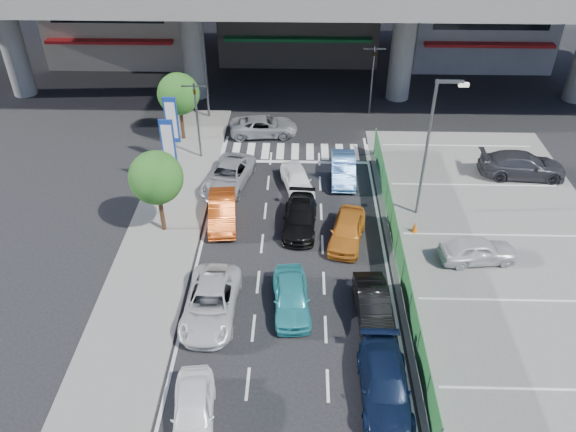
{
  "coord_description": "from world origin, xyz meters",
  "views": [
    {
      "loc": [
        0.38,
        -20.21,
        18.56
      ],
      "look_at": [
        -0.22,
        3.05,
        1.79
      ],
      "focal_mm": 35.0,
      "sensor_mm": 36.0,
      "label": 1
    }
  ],
  "objects_px": {
    "taxi_orange_left": "(222,211)",
    "kei_truck_front_right": "(343,169)",
    "sedan_white_mid_left": "(211,303)",
    "sedan_black_mid": "(300,218)",
    "traffic_cone": "(415,227)",
    "crossing_wagon_silver": "(264,126)",
    "wagon_silver_front_left": "(228,176)",
    "traffic_light_left": "(196,102)",
    "traffic_light_right": "(373,63)",
    "taxi_orange_right": "(347,230)",
    "tree_far": "(178,94)",
    "minivan_navy_back": "(385,385)",
    "parked_sedan_dgrey": "(522,165)",
    "hatch_black_mid_right": "(373,305)",
    "street_lamp_right": "(431,139)",
    "taxi_teal_mid": "(291,297)",
    "van_white_back_left": "(193,411)",
    "signboard_near": "(169,146)",
    "sedan_white_front_mid": "(297,180)",
    "tree_near": "(156,178)",
    "parked_sedan_white": "(478,250)",
    "street_lamp_left": "(206,55)",
    "signboard_far": "(172,122)"
  },
  "relations": [
    {
      "from": "wagon_silver_front_left",
      "to": "traffic_cone",
      "type": "height_order",
      "value": "wagon_silver_front_left"
    },
    {
      "from": "traffic_light_left",
      "to": "kei_truck_front_right",
      "type": "xyz_separation_m",
      "value": [
        9.23,
        -2.34,
        -3.26
      ]
    },
    {
      "from": "hatch_black_mid_right",
      "to": "sedan_black_mid",
      "type": "bearing_deg",
      "value": 113.64
    },
    {
      "from": "street_lamp_right",
      "to": "wagon_silver_front_left",
      "type": "bearing_deg",
      "value": 166.59
    },
    {
      "from": "traffic_light_left",
      "to": "parked_sedan_dgrey",
      "type": "distance_m",
      "value": 20.65
    },
    {
      "from": "taxi_orange_left",
      "to": "kei_truck_front_right",
      "type": "relative_size",
      "value": 1.02
    },
    {
      "from": "taxi_orange_right",
      "to": "crossing_wagon_silver",
      "type": "height_order",
      "value": "taxi_orange_right"
    },
    {
      "from": "traffic_cone",
      "to": "wagon_silver_front_left",
      "type": "bearing_deg",
      "value": 157.04
    },
    {
      "from": "tree_far",
      "to": "hatch_black_mid_right",
      "type": "xyz_separation_m",
      "value": [
        11.51,
        -16.63,
        -2.72
      ]
    },
    {
      "from": "van_white_back_left",
      "to": "kei_truck_front_right",
      "type": "height_order",
      "value": "kei_truck_front_right"
    },
    {
      "from": "signboard_near",
      "to": "tree_near",
      "type": "xyz_separation_m",
      "value": [
        0.2,
        -3.99,
        0.32
      ]
    },
    {
      "from": "sedan_white_mid_left",
      "to": "traffic_cone",
      "type": "xyz_separation_m",
      "value": [
        10.17,
        6.35,
        -0.29
      ]
    },
    {
      "from": "taxi_orange_right",
      "to": "kei_truck_front_right",
      "type": "relative_size",
      "value": 0.98
    },
    {
      "from": "signboard_far",
      "to": "hatch_black_mid_right",
      "type": "relative_size",
      "value": 1.17
    },
    {
      "from": "sedan_white_front_mid",
      "to": "minivan_navy_back",
      "type": "bearing_deg",
      "value": -90.59
    },
    {
      "from": "signboard_near",
      "to": "parked_sedan_dgrey",
      "type": "distance_m",
      "value": 21.56
    },
    {
      "from": "signboard_near",
      "to": "crossing_wagon_silver",
      "type": "relative_size",
      "value": 0.99
    },
    {
      "from": "minivan_navy_back",
      "to": "parked_sedan_white",
      "type": "height_order",
      "value": "parked_sedan_white"
    },
    {
      "from": "signboard_far",
      "to": "tree_near",
      "type": "xyz_separation_m",
      "value": [
        0.6,
        -6.99,
        0.32
      ]
    },
    {
      "from": "tree_near",
      "to": "hatch_black_mid_right",
      "type": "relative_size",
      "value": 1.19
    },
    {
      "from": "kei_truck_front_right",
      "to": "parked_sedan_white",
      "type": "distance_m",
      "value": 10.03
    },
    {
      "from": "sedan_white_mid_left",
      "to": "traffic_cone",
      "type": "relative_size",
      "value": 7.26
    },
    {
      "from": "signboard_near",
      "to": "sedan_white_mid_left",
      "type": "relative_size",
      "value": 0.95
    },
    {
      "from": "sedan_white_mid_left",
      "to": "sedan_black_mid",
      "type": "height_order",
      "value": "sedan_white_mid_left"
    },
    {
      "from": "tree_far",
      "to": "traffic_light_left",
      "type": "bearing_deg",
      "value": -57.38
    },
    {
      "from": "traffic_light_left",
      "to": "traffic_light_right",
      "type": "bearing_deg",
      "value": 30.89
    },
    {
      "from": "signboard_far",
      "to": "traffic_cone",
      "type": "relative_size",
      "value": 6.87
    },
    {
      "from": "street_lamp_left",
      "to": "kei_truck_front_right",
      "type": "height_order",
      "value": "street_lamp_left"
    },
    {
      "from": "sedan_black_mid",
      "to": "van_white_back_left",
      "type": "bearing_deg",
      "value": -104.22
    },
    {
      "from": "taxi_orange_right",
      "to": "traffic_light_right",
      "type": "bearing_deg",
      "value": 92.5
    },
    {
      "from": "traffic_light_right",
      "to": "hatch_black_mid_right",
      "type": "relative_size",
      "value": 1.29
    },
    {
      "from": "street_lamp_right",
      "to": "taxi_teal_mid",
      "type": "bearing_deg",
      "value": -132.79
    },
    {
      "from": "tree_far",
      "to": "traffic_light_right",
      "type": "bearing_deg",
      "value": 18.69
    },
    {
      "from": "sedan_white_mid_left",
      "to": "parked_sedan_dgrey",
      "type": "distance_m",
      "value": 21.59
    },
    {
      "from": "tree_far",
      "to": "wagon_silver_front_left",
      "type": "xyz_separation_m",
      "value": [
        3.8,
        -5.83,
        -2.7
      ]
    },
    {
      "from": "sedan_black_mid",
      "to": "sedan_white_front_mid",
      "type": "xyz_separation_m",
      "value": [
        -0.2,
        3.83,
        0.01
      ]
    },
    {
      "from": "taxi_orange_right",
      "to": "parked_sedan_dgrey",
      "type": "relative_size",
      "value": 0.77
    },
    {
      "from": "tree_far",
      "to": "sedan_white_mid_left",
      "type": "relative_size",
      "value": 0.97
    },
    {
      "from": "parked_sedan_dgrey",
      "to": "traffic_light_left",
      "type": "bearing_deg",
      "value": 87.65
    },
    {
      "from": "kei_truck_front_right",
      "to": "parked_sedan_white",
      "type": "height_order",
      "value": "parked_sedan_white"
    },
    {
      "from": "traffic_cone",
      "to": "crossing_wagon_silver",
      "type": "bearing_deg",
      "value": 128.36
    },
    {
      "from": "sedan_white_mid_left",
      "to": "parked_sedan_dgrey",
      "type": "height_order",
      "value": "parked_sedan_dgrey"
    },
    {
      "from": "minivan_navy_back",
      "to": "wagon_silver_front_left",
      "type": "relative_size",
      "value": 0.95
    },
    {
      "from": "sedan_black_mid",
      "to": "traffic_cone",
      "type": "bearing_deg",
      "value": -0.23
    },
    {
      "from": "sedan_white_mid_left",
      "to": "taxi_orange_right",
      "type": "height_order",
      "value": "same"
    },
    {
      "from": "minivan_navy_back",
      "to": "taxi_orange_right",
      "type": "bearing_deg",
      "value": 94.99
    },
    {
      "from": "van_white_back_left",
      "to": "kei_truck_front_right",
      "type": "bearing_deg",
      "value": 62.81
    },
    {
      "from": "signboard_far",
      "to": "sedan_white_front_mid",
      "type": "bearing_deg",
      "value": -18.68
    },
    {
      "from": "wagon_silver_front_left",
      "to": "kei_truck_front_right",
      "type": "bearing_deg",
      "value": 20.5
    },
    {
      "from": "parked_sedan_white",
      "to": "taxi_orange_right",
      "type": "bearing_deg",
      "value": 69.98
    }
  ]
}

